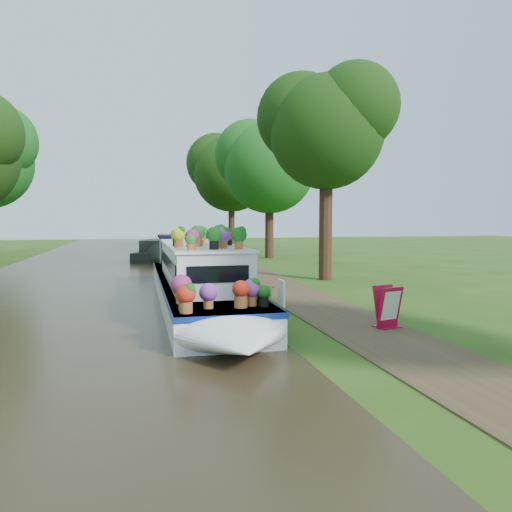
# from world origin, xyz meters

# --- Properties ---
(ground) EXTENTS (100.00, 100.00, 0.00)m
(ground) POSITION_xyz_m (0.00, 0.00, 0.00)
(ground) COLOR #284812
(ground) RESTS_ON ground
(canal_water) EXTENTS (10.00, 100.00, 0.02)m
(canal_water) POSITION_xyz_m (-6.00, 0.00, 0.01)
(canal_water) COLOR black
(canal_water) RESTS_ON ground
(towpath) EXTENTS (2.20, 100.00, 0.03)m
(towpath) POSITION_xyz_m (1.20, 0.00, 0.01)
(towpath) COLOR #43331F
(towpath) RESTS_ON ground
(plant_boat) EXTENTS (2.29, 13.52, 2.27)m
(plant_boat) POSITION_xyz_m (-2.25, -2.59, 0.85)
(plant_boat) COLOR white
(plant_boat) RESTS_ON canal_water
(tree_near_overhang) EXTENTS (5.52, 5.28, 8.99)m
(tree_near_overhang) POSITION_xyz_m (3.79, 3.06, 6.60)
(tree_near_overhang) COLOR black
(tree_near_overhang) RESTS_ON ground
(tree_near_mid) EXTENTS (6.90, 6.60, 9.40)m
(tree_near_mid) POSITION_xyz_m (4.48, 15.08, 6.44)
(tree_near_mid) COLOR black
(tree_near_mid) RESTS_ON ground
(tree_near_far) EXTENTS (7.59, 7.26, 10.30)m
(tree_near_far) POSITION_xyz_m (3.98, 26.09, 7.05)
(tree_near_far) COLOR black
(tree_near_far) RESTS_ON ground
(second_boat) EXTENTS (3.44, 7.05, 1.29)m
(second_boat) POSITION_xyz_m (-2.75, 14.80, 0.53)
(second_boat) COLOR black
(second_boat) RESTS_ON canal_water
(sandwich_board) EXTENTS (0.66, 0.64, 0.98)m
(sandwich_board) POSITION_xyz_m (1.75, -6.34, 0.47)
(sandwich_board) COLOR #AB0C2F
(sandwich_board) RESTS_ON towpath
(pedestrian_pink) EXTENTS (0.68, 0.52, 1.65)m
(pedestrian_pink) POSITION_xyz_m (1.02, 17.08, 0.86)
(pedestrian_pink) COLOR #E45E7C
(pedestrian_pink) RESTS_ON towpath
(verge_plant) EXTENTS (0.45, 0.40, 0.48)m
(verge_plant) POSITION_xyz_m (0.05, -1.72, 0.24)
(verge_plant) COLOR #2F5D1C
(verge_plant) RESTS_ON ground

